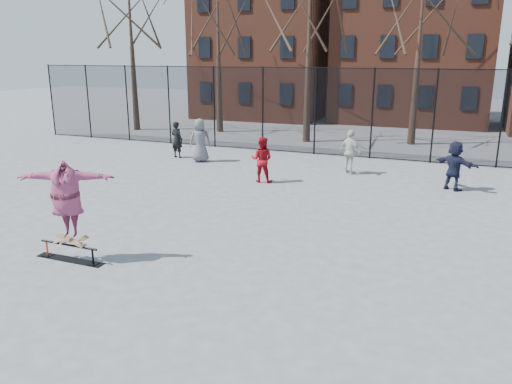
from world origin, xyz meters
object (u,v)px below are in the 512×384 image
at_px(bystander_white, 350,152).
at_px(skater, 67,204).
at_px(skateboard, 71,243).
at_px(bystander_red, 262,160).
at_px(bystander_navy, 454,166).
at_px(bystander_black, 177,140).
at_px(bystander_grey, 200,140).
at_px(skate_rail, 70,254).

bearing_deg(bystander_white, skater, 99.59).
relative_size(skateboard, skater, 0.38).
bearing_deg(bystander_red, skateboard, 74.37).
xyz_separation_m(bystander_red, bystander_navy, (6.54, 1.41, 0.02)).
height_order(skater, bystander_navy, skater).
relative_size(bystander_black, bystander_navy, 0.96).
bearing_deg(skateboard, skater, 0.00).
relative_size(skateboard, bystander_grey, 0.42).
xyz_separation_m(skate_rail, bystander_navy, (7.97, 9.83, 0.70)).
xyz_separation_m(skateboard, bystander_black, (-3.87, 11.19, 0.38)).
relative_size(skater, bystander_white, 1.23).
height_order(skateboard, bystander_red, bystander_red).
height_order(skater, bystander_black, skater).
height_order(skate_rail, bystander_navy, bystander_navy).
height_order(bystander_white, bystander_navy, bystander_white).
height_order(skate_rail, bystander_black, bystander_black).
relative_size(bystander_grey, bystander_navy, 1.10).
distance_m(bystander_red, bystander_navy, 6.69).
relative_size(skater, bystander_red, 1.28).
distance_m(skater, bystander_black, 11.85).
bearing_deg(bystander_black, skateboard, 119.58).
relative_size(skate_rail, bystander_grey, 0.94).
bearing_deg(bystander_white, skate_rail, 99.20).
distance_m(bystander_black, bystander_navy, 11.83).
height_order(skateboard, bystander_white, bystander_white).
bearing_deg(skater, skateboard, 0.00).
bearing_deg(skate_rail, bystander_red, 80.38).
xyz_separation_m(skateboard, skater, (0.00, 0.00, 0.92)).
relative_size(skater, bystander_grey, 1.13).
xyz_separation_m(bystander_grey, bystander_white, (6.54, 0.14, -0.07)).
relative_size(skate_rail, skater, 0.83).
bearing_deg(skateboard, bystander_navy, 51.28).
xyz_separation_m(skate_rail, bystander_grey, (-2.38, 10.78, 0.79)).
relative_size(bystander_red, bystander_navy, 0.97).
bearing_deg(skater, bystander_navy, 28.58).
distance_m(skate_rail, bystander_black, 11.83).
bearing_deg(bystander_navy, bystander_black, 25.66).
relative_size(skate_rail, bystander_red, 1.07).
height_order(skate_rail, bystander_white, bystander_white).
relative_size(skater, bystander_black, 1.30).
height_order(bystander_black, bystander_navy, bystander_navy).
bearing_deg(skateboard, bystander_black, 109.08).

